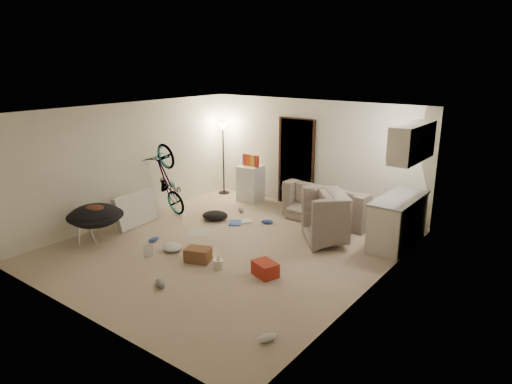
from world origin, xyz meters
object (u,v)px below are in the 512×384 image
Objects in this scene: kitchen_counter at (398,222)px; armchair at (344,223)px; floor_lamp at (223,144)px; drink_case_b at (265,269)px; juicer at (218,264)px; bicycle at (168,195)px; mini_fridge at (250,183)px; tv_box at (136,209)px; saucer_chair at (96,220)px; sofa at (330,207)px; drink_case_a at (198,255)px.

kitchen_counter is 0.99m from armchair.
floor_lamp is 4.98m from drink_case_b.
armchair is at bearing -152.99° from kitchen_counter.
floor_lamp is 4.95m from kitchen_counter.
juicer is (-1.08, -2.37, -0.26)m from armchair.
bicycle is 1.91× the size of mini_fridge.
tv_box is (0.10, -2.92, -0.96)m from floor_lamp.
kitchen_counter is at bearing 84.79° from drink_case_b.
bicycle is at bearing -178.58° from drink_case_b.
saucer_chair is at bearing -167.57° from bicycle.
kitchen_counter is 3.45m from juicer.
floor_lamp reaches higher than tv_box.
floor_lamp reaches higher than mini_fridge.
saucer_chair is (0.16, -1.97, 0.00)m from bicycle.
floor_lamp is at bearing 33.12° from armchair.
floor_lamp is 1.29m from mini_fridge.
sofa is 2.24m from mini_fridge.
kitchen_counter is 3.73m from drink_case_a.
armchair reaches higher than drink_case_b.
tv_box is at bearing 73.99° from armchair.
armchair is at bearing 35.06° from drink_case_a.
saucer_chair is at bearing -87.68° from tv_box.
drink_case_a is at bearing 79.81° from sofa.
drink_case_b is at bearing -41.34° from floor_lamp.
tv_box is at bearing 44.96° from sofa.
sofa is at bearing 84.61° from juicer.
armchair is 0.66× the size of bicycle.
drink_case_b is (3.37, 0.78, -0.32)m from saucer_chair.
mini_fridge is (-3.01, 1.00, 0.08)m from armchair.
tv_box is at bearing -109.83° from mini_fridge.
mini_fridge is 3.89m from juicer.
bicycle is (-3.08, -1.81, 0.15)m from sofa.
armchair reaches higher than drink_case_a.
drink_case_a is at bearing -19.40° from tv_box.
armchair is at bearing 65.41° from juicer.
floor_lamp is 4.36m from drink_case_a.
drink_case_a is at bearing -55.28° from floor_lamp.
juicer is (2.77, -0.54, -0.25)m from tv_box.
kitchen_counter is at bearing 19.16° from tv_box.
mini_fridge reaches higher than drink_case_b.
juicer is at bearing -124.86° from kitchen_counter.
armchair is at bearing 37.96° from saucer_chair.
armchair reaches higher than sofa.
tv_box reaches higher than juicer.
saucer_chair is (-2.91, -3.77, 0.15)m from sofa.
drink_case_b is (3.53, -1.19, -0.32)m from bicycle.
sofa reaches higher than juicer.
saucer_chair is at bearing -86.21° from floor_lamp.
armchair is 2.14m from drink_case_b.
floor_lamp reaches higher than saucer_chair.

